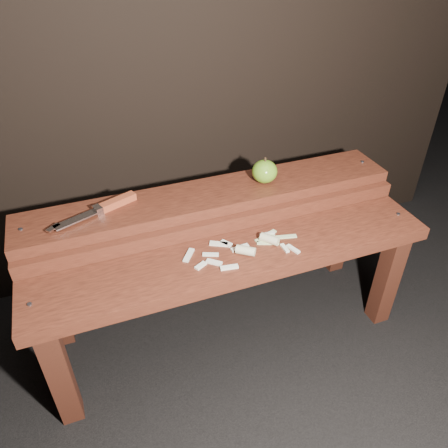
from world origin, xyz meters
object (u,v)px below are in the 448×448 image
object	(u,v)px
apple	(265,171)
knife	(107,206)
bench_front_tier	(239,273)
bench_rear_tier	(212,215)

from	to	relation	value
apple	knife	distance (m)	0.50
bench_front_tier	apple	distance (m)	0.35
bench_front_tier	knife	size ratio (longest dim) A/B	4.50
bench_rear_tier	knife	xyz separation A→B (m)	(-0.32, 0.02, 0.10)
bench_front_tier	apple	xyz separation A→B (m)	(0.18, 0.23, 0.18)
bench_front_tier	knife	xyz separation A→B (m)	(-0.32, 0.25, 0.16)
bench_rear_tier	knife	distance (m)	0.33
bench_rear_tier	apple	world-z (taller)	apple
bench_rear_tier	knife	size ratio (longest dim) A/B	4.50
bench_rear_tier	bench_front_tier	bearing A→B (deg)	-90.00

